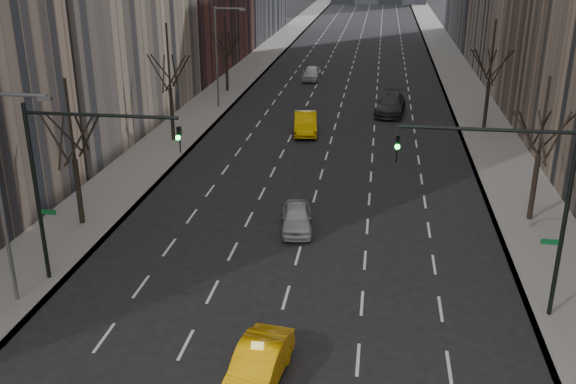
% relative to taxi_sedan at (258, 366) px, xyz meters
% --- Properties ---
extents(sidewalk_left, '(4.50, 320.00, 0.15)m').
position_rel_taxi_sedan_xyz_m(sidewalk_left, '(-12.14, 63.85, -0.64)').
color(sidewalk_left, slate).
rests_on(sidewalk_left, ground).
extents(sidewalk_right, '(4.50, 320.00, 0.15)m').
position_rel_taxi_sedan_xyz_m(sidewalk_right, '(12.36, 63.85, -0.64)').
color(sidewalk_right, slate).
rests_on(sidewalk_right, ground).
extents(tree_lw_b, '(3.36, 3.50, 7.82)m').
position_rel_taxi_sedan_xyz_m(tree_lw_b, '(-11.89, 11.85, 3.01)').
color(tree_lw_b, black).
rests_on(tree_lw_b, ground).
extents(tree_lw_c, '(3.36, 3.50, 8.74)m').
position_rel_taxi_sedan_xyz_m(tree_lw_c, '(-11.89, 27.85, 3.32)').
color(tree_lw_c, black).
rests_on(tree_lw_c, ground).
extents(tree_lw_d, '(3.36, 3.50, 7.36)m').
position_rel_taxi_sedan_xyz_m(tree_lw_d, '(-11.89, 45.85, 2.85)').
color(tree_lw_d, black).
rests_on(tree_lw_d, ground).
extents(tree_rw_b, '(3.36, 3.50, 7.82)m').
position_rel_taxi_sedan_xyz_m(tree_rw_b, '(12.11, 15.85, 3.01)').
color(tree_rw_b, black).
rests_on(tree_rw_b, ground).
extents(tree_rw_c, '(3.36, 3.50, 8.74)m').
position_rel_taxi_sedan_xyz_m(tree_rw_c, '(12.11, 33.85, 3.32)').
color(tree_rw_c, black).
rests_on(tree_rw_c, ground).
extents(traffic_mast_left, '(6.69, 0.39, 8.00)m').
position_rel_taxi_sedan_xyz_m(traffic_mast_left, '(-9.00, 5.84, 4.78)').
color(traffic_mast_left, black).
rests_on(traffic_mast_left, ground).
extents(traffic_mast_right, '(6.69, 0.39, 8.00)m').
position_rel_taxi_sedan_xyz_m(traffic_mast_right, '(9.22, 5.84, 4.78)').
color(traffic_mast_right, black).
rests_on(traffic_mast_right, ground).
extents(streetlight_near, '(2.83, 0.22, 9.00)m').
position_rel_taxi_sedan_xyz_m(streetlight_near, '(-10.73, 3.85, 4.91)').
color(streetlight_near, slate).
rests_on(streetlight_near, ground).
extents(streetlight_far, '(2.83, 0.22, 9.00)m').
position_rel_taxi_sedan_xyz_m(streetlight_far, '(-10.73, 38.85, 4.91)').
color(streetlight_far, slate).
rests_on(streetlight_far, ground).
extents(taxi_sedan, '(2.03, 4.48, 1.42)m').
position_rel_taxi_sedan_xyz_m(taxi_sedan, '(0.00, 0.00, 0.00)').
color(taxi_sedan, '#FFAF05').
rests_on(taxi_sedan, ground).
extents(silver_sedan_ahead, '(2.12, 4.13, 1.35)m').
position_rel_taxi_sedan_xyz_m(silver_sedan_ahead, '(-0.35, 12.91, -0.04)').
color(silver_sedan_ahead, '#A9ADB2').
rests_on(silver_sedan_ahead, ground).
extents(far_taxi, '(2.35, 5.20, 1.66)m').
position_rel_taxi_sedan_xyz_m(far_taxi, '(-2.10, 31.52, 0.12)').
color(far_taxi, '#EDB605').
rests_on(far_taxi, ground).
extents(far_suv_grey, '(3.03, 6.13, 1.71)m').
position_rel_taxi_sedan_xyz_m(far_suv_grey, '(4.66, 38.92, 0.14)').
color(far_suv_grey, '#29292D').
rests_on(far_suv_grey, ground).
extents(far_car_white, '(1.87, 4.53, 1.54)m').
position_rel_taxi_sedan_xyz_m(far_car_white, '(-3.96, 53.16, 0.06)').
color(far_car_white, silver).
rests_on(far_car_white, ground).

